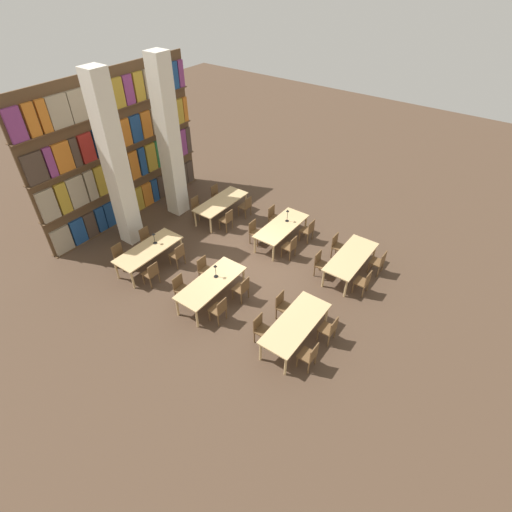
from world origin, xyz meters
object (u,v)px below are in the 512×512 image
object	(u,v)px
chair_13	(255,232)
chair_22	(246,206)
chair_4	(364,282)
chair_7	(337,245)
chair_3	(283,305)
desk_lamp_0	(215,269)
chair_18	(178,254)
chair_23	(217,195)
chair_2	(329,329)
chair_9	(181,288)
chair_12	(290,246)
chair_5	(321,263)
desk_lamp_2	(154,236)
desk_lamp_1	(287,213)
chair_19	(147,239)
pillar_center	(169,141)
reading_table_0	(296,324)
chair_11	(205,269)
reading_table_3	(282,227)
chair_0	(309,355)
reading_table_2	(211,284)
reading_table_4	(149,250)
chair_21	(197,207)
chair_14	(308,230)
chair_15	(274,217)
pillar_left	(115,165)
chair_1	(261,329)
chair_20	(227,219)
reading_table_5	(221,203)
chair_10	(242,288)
chair_17	(120,255)
chair_6	(379,262)
chair_8	(219,309)
reading_table_1	(351,258)

from	to	relation	value
chair_13	chair_22	size ratio (longest dim) A/B	1.00
chair_4	chair_7	bearing A→B (deg)	51.54
chair_3	desk_lamp_0	size ratio (longest dim) A/B	1.86
chair_18	chair_23	bearing A→B (deg)	21.67
chair_2	chair_9	size ratio (longest dim) A/B	1.00
chair_13	chair_12	bearing A→B (deg)	90.00
chair_5	desk_lamp_2	world-z (taller)	desk_lamp_2
chair_3	desk_lamp_1	distance (m)	4.06
desk_lamp_1	chair_19	xyz separation A→B (m)	(-3.53, 3.60, -0.58)
pillar_center	reading_table_0	xyz separation A→B (m)	(-2.96, -7.42, -2.34)
chair_11	reading_table_3	size ratio (longest dim) A/B	0.37
chair_9	chair_0	bearing A→B (deg)	91.66
reading_table_2	reading_table_4	world-z (taller)	same
chair_9	chair_21	bearing A→B (deg)	-143.50
chair_19	desk_lamp_2	world-z (taller)	desk_lamp_2
chair_14	chair_15	bearing A→B (deg)	90.00
pillar_left	desk_lamp_0	bearing A→B (deg)	-95.01
reading_table_2	desk_lamp_0	world-z (taller)	desk_lamp_0
chair_1	chair_7	world-z (taller)	same
chair_15	chair_20	xyz separation A→B (m)	(-1.20, 1.33, 0.00)
desk_lamp_1	reading_table_5	size ratio (longest dim) A/B	0.21
reading_table_2	chair_0	bearing A→B (deg)	-96.38
chair_10	chair_22	xyz separation A→B (m)	(3.83, 2.76, 0.00)
chair_10	chair_19	xyz separation A→B (m)	(0.04, 4.27, 0.00)
chair_9	chair_15	size ratio (longest dim) A/B	1.00
chair_17	desk_lamp_1	bearing A→B (deg)	142.64
chair_1	chair_17	bearing A→B (deg)	-88.09
desk_lamp_0	desk_lamp_1	world-z (taller)	desk_lamp_1
chair_3	reading_table_3	size ratio (longest dim) A/B	0.37
reading_table_4	desk_lamp_2	xyz separation A→B (m)	(0.35, 0.04, 0.35)
chair_6	chair_17	size ratio (longest dim) A/B	1.00
chair_8	chair_21	distance (m)	5.67
chair_6	chair_21	xyz separation A→B (m)	(-1.00, 7.14, 0.00)
chair_12	desk_lamp_1	size ratio (longest dim) A/B	1.81
chair_1	chair_22	size ratio (longest dim) A/B	1.00
chair_12	desk_lamp_1	xyz separation A→B (m)	(0.94, 0.75, 0.58)
pillar_center	reading_table_1	bearing A→B (deg)	-85.84
desk_lamp_2	chair_22	size ratio (longest dim) A/B	0.49
chair_10	chair_13	bearing A→B (deg)	28.54
chair_10	desk_lamp_2	xyz separation A→B (m)	(-0.19, 3.56, 0.54)
pillar_left	reading_table_4	world-z (taller)	pillar_left
chair_7	chair_19	world-z (taller)	same
chair_14	chair_22	xyz separation A→B (m)	(-0.02, 2.84, 0.00)
chair_19	reading_table_0	bearing A→B (deg)	85.99
chair_0	chair_6	xyz separation A→B (m)	(4.60, 0.04, 0.00)
pillar_center	chair_8	distance (m)	6.87
chair_12	desk_lamp_2	xyz separation A→B (m)	(-2.82, 3.63, 0.54)
reading_table_1	chair_18	size ratio (longest dim) A/B	2.68
desk_lamp_2	reading_table_5	bearing A→B (deg)	-0.72
reading_table_5	reading_table_3	bearing A→B (deg)	-89.90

